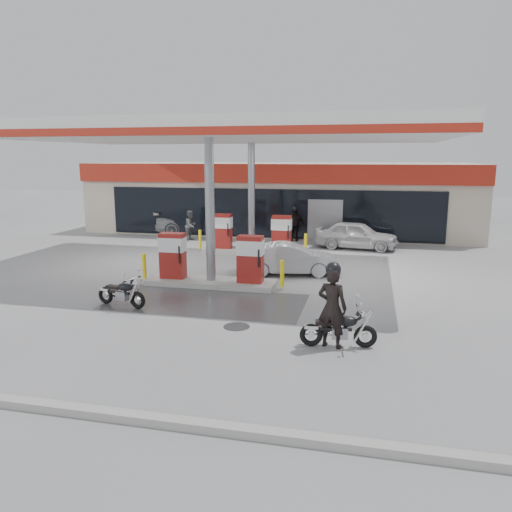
{
  "coord_description": "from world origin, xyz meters",
  "views": [
    {
      "loc": [
        5.31,
        -14.04,
        4.4
      ],
      "look_at": [
        1.71,
        1.51,
        1.2
      ],
      "focal_mm": 35.0,
      "sensor_mm": 36.0,
      "label": 1
    }
  ],
  "objects_px": {
    "pump_island_far": "(252,238)",
    "attendant": "(191,225)",
    "parked_motorcycle": "(122,294)",
    "biker_walking": "(294,224)",
    "biker_main": "(332,308)",
    "pump_island_near": "(211,265)",
    "main_motorcycle": "(340,330)",
    "sedan_white": "(357,235)",
    "parked_car_left": "(196,222)",
    "hatchback_silver": "(290,259)"
  },
  "relations": [
    {
      "from": "pump_island_near",
      "to": "attendant",
      "type": "height_order",
      "value": "pump_island_near"
    },
    {
      "from": "attendant",
      "to": "main_motorcycle",
      "type": "bearing_deg",
      "value": -128.02
    },
    {
      "from": "pump_island_far",
      "to": "parked_car_left",
      "type": "bearing_deg",
      "value": 131.65
    },
    {
      "from": "main_motorcycle",
      "to": "biker_main",
      "type": "xyz_separation_m",
      "value": [
        -0.19,
        -0.03,
        0.54
      ]
    },
    {
      "from": "sedan_white",
      "to": "biker_walking",
      "type": "xyz_separation_m",
      "value": [
        -3.29,
        1.6,
        0.22
      ]
    },
    {
      "from": "hatchback_silver",
      "to": "biker_walking",
      "type": "xyz_separation_m",
      "value": [
        -1.02,
        7.6,
        0.29
      ]
    },
    {
      "from": "main_motorcycle",
      "to": "biker_walking",
      "type": "xyz_separation_m",
      "value": [
        -3.32,
        14.61,
        0.47
      ]
    },
    {
      "from": "hatchback_silver",
      "to": "biker_walking",
      "type": "height_order",
      "value": "biker_walking"
    },
    {
      "from": "main_motorcycle",
      "to": "hatchback_silver",
      "type": "relative_size",
      "value": 0.5
    },
    {
      "from": "main_motorcycle",
      "to": "attendant",
      "type": "height_order",
      "value": "attendant"
    },
    {
      "from": "parked_car_left",
      "to": "biker_walking",
      "type": "bearing_deg",
      "value": -118.44
    },
    {
      "from": "parked_motorcycle",
      "to": "attendant",
      "type": "height_order",
      "value": "attendant"
    },
    {
      "from": "main_motorcycle",
      "to": "parked_motorcycle",
      "type": "bearing_deg",
      "value": 156.31
    },
    {
      "from": "biker_main",
      "to": "parked_motorcycle",
      "type": "height_order",
      "value": "biker_main"
    },
    {
      "from": "pump_island_near",
      "to": "biker_main",
      "type": "relative_size",
      "value": 2.69
    },
    {
      "from": "pump_island_far",
      "to": "biker_walking",
      "type": "bearing_deg",
      "value": 69.75
    },
    {
      "from": "biker_main",
      "to": "parked_motorcycle",
      "type": "distance_m",
      "value": 6.62
    },
    {
      "from": "biker_main",
      "to": "pump_island_near",
      "type": "bearing_deg",
      "value": -32.25
    },
    {
      "from": "main_motorcycle",
      "to": "biker_walking",
      "type": "distance_m",
      "value": 14.99
    },
    {
      "from": "main_motorcycle",
      "to": "parked_car_left",
      "type": "height_order",
      "value": "parked_car_left"
    },
    {
      "from": "pump_island_far",
      "to": "biker_main",
      "type": "bearing_deg",
      "value": -67.32
    },
    {
      "from": "pump_island_near",
      "to": "pump_island_far",
      "type": "height_order",
      "value": "same"
    },
    {
      "from": "main_motorcycle",
      "to": "parked_car_left",
      "type": "xyz_separation_m",
      "value": [
        -9.22,
        15.87,
        0.27
      ]
    },
    {
      "from": "pump_island_far",
      "to": "attendant",
      "type": "distance_m",
      "value": 4.88
    },
    {
      "from": "hatchback_silver",
      "to": "pump_island_far",
      "type": "bearing_deg",
      "value": 20.92
    },
    {
      "from": "biker_walking",
      "to": "pump_island_near",
      "type": "bearing_deg",
      "value": -104.81
    },
    {
      "from": "biker_walking",
      "to": "pump_island_far",
      "type": "bearing_deg",
      "value": -116.92
    },
    {
      "from": "parked_motorcycle",
      "to": "biker_walking",
      "type": "xyz_separation_m",
      "value": [
        3.2,
        12.8,
        0.49
      ]
    },
    {
      "from": "main_motorcycle",
      "to": "parked_motorcycle",
      "type": "distance_m",
      "value": 6.76
    },
    {
      "from": "pump_island_near",
      "to": "biker_main",
      "type": "height_order",
      "value": "biker_main"
    },
    {
      "from": "pump_island_far",
      "to": "attendant",
      "type": "height_order",
      "value": "pump_island_far"
    },
    {
      "from": "attendant",
      "to": "hatchback_silver",
      "type": "bearing_deg",
      "value": -116.47
    },
    {
      "from": "parked_motorcycle",
      "to": "hatchback_silver",
      "type": "bearing_deg",
      "value": 63.27
    },
    {
      "from": "pump_island_far",
      "to": "biker_walking",
      "type": "height_order",
      "value": "pump_island_far"
    },
    {
      "from": "pump_island_near",
      "to": "biker_walking",
      "type": "xyz_separation_m",
      "value": [
        1.4,
        9.8,
        0.18
      ]
    },
    {
      "from": "parked_motorcycle",
      "to": "parked_car_left",
      "type": "bearing_deg",
      "value": 113.15
    },
    {
      "from": "biker_main",
      "to": "parked_motorcycle",
      "type": "relative_size",
      "value": 1.11
    },
    {
      "from": "parked_motorcycle",
      "to": "biker_walking",
      "type": "relative_size",
      "value": 0.97
    },
    {
      "from": "main_motorcycle",
      "to": "hatchback_silver",
      "type": "xyz_separation_m",
      "value": [
        -2.3,
        7.01,
        0.18
      ]
    },
    {
      "from": "biker_main",
      "to": "hatchback_silver",
      "type": "height_order",
      "value": "biker_main"
    },
    {
      "from": "pump_island_far",
      "to": "parked_motorcycle",
      "type": "height_order",
      "value": "pump_island_far"
    },
    {
      "from": "biker_main",
      "to": "attendant",
      "type": "distance_m",
      "value": 16.09
    },
    {
      "from": "parked_car_left",
      "to": "sedan_white",
      "type": "bearing_deg",
      "value": -123.68
    },
    {
      "from": "biker_main",
      "to": "sedan_white",
      "type": "xyz_separation_m",
      "value": [
        0.16,
        13.04,
        -0.29
      ]
    },
    {
      "from": "parked_motorcycle",
      "to": "hatchback_silver",
      "type": "relative_size",
      "value": 0.48
    },
    {
      "from": "sedan_white",
      "to": "parked_car_left",
      "type": "distance_m",
      "value": 9.62
    },
    {
      "from": "main_motorcycle",
      "to": "biker_main",
      "type": "bearing_deg",
      "value": -178.96
    },
    {
      "from": "pump_island_near",
      "to": "main_motorcycle",
      "type": "distance_m",
      "value": 6.75
    },
    {
      "from": "pump_island_far",
      "to": "hatchback_silver",
      "type": "xyz_separation_m",
      "value": [
        2.42,
        -3.8,
        -0.12
      ]
    },
    {
      "from": "sedan_white",
      "to": "hatchback_silver",
      "type": "xyz_separation_m",
      "value": [
        -2.27,
        -6.0,
        -0.07
      ]
    }
  ]
}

